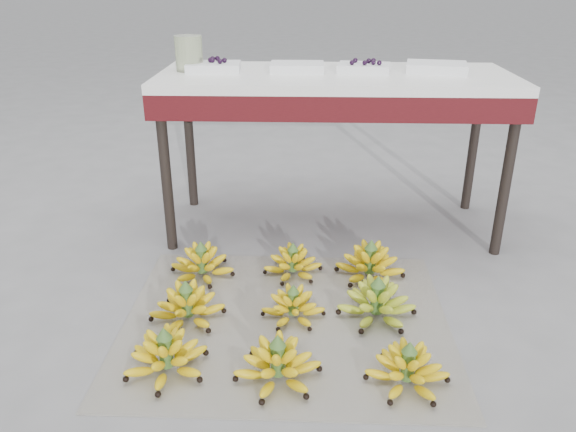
{
  "coord_description": "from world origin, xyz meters",
  "views": [
    {
      "loc": [
        0.01,
        -1.81,
        1.26
      ],
      "look_at": [
        -0.07,
        0.39,
        0.29
      ],
      "focal_mm": 35.0,
      "sensor_mm": 36.0,
      "label": 1
    }
  ],
  "objects_px": {
    "bunch_mid_left": "(187,306)",
    "glass_jar": "(189,53)",
    "bunch_front_center": "(278,364)",
    "tray_left": "(297,67)",
    "tray_far_right": "(436,67)",
    "bunch_back_left": "(202,264)",
    "bunch_front_right": "(407,369)",
    "bunch_front_left": "(166,356)",
    "tray_right": "(364,68)",
    "tray_far_left": "(214,67)",
    "newspaper_mat": "(286,321)",
    "bunch_back_right": "(370,264)",
    "bunch_mid_right": "(377,303)",
    "bunch_mid_center": "(293,306)",
    "vendor_table": "(334,92)",
    "bunch_back_center": "(293,263)"
  },
  "relations": [
    {
      "from": "bunch_front_right",
      "to": "tray_far_left",
      "type": "distance_m",
      "value": 1.67
    },
    {
      "from": "tray_right",
      "to": "bunch_back_left",
      "type": "bearing_deg",
      "value": -141.38
    },
    {
      "from": "bunch_front_right",
      "to": "tray_far_left",
      "type": "bearing_deg",
      "value": 141.84
    },
    {
      "from": "bunch_back_left",
      "to": "tray_far_right",
      "type": "bearing_deg",
      "value": 48.89
    },
    {
      "from": "bunch_front_left",
      "to": "vendor_table",
      "type": "distance_m",
      "value": 1.49
    },
    {
      "from": "newspaper_mat",
      "to": "tray_right",
      "type": "distance_m",
      "value": 1.27
    },
    {
      "from": "bunch_mid_right",
      "to": "tray_left",
      "type": "distance_m",
      "value": 1.21
    },
    {
      "from": "bunch_front_right",
      "to": "tray_far_left",
      "type": "relative_size",
      "value": 1.31
    },
    {
      "from": "tray_right",
      "to": "bunch_back_right",
      "type": "bearing_deg",
      "value": -88.14
    },
    {
      "from": "glass_jar",
      "to": "tray_left",
      "type": "bearing_deg",
      "value": -0.06
    },
    {
      "from": "vendor_table",
      "to": "tray_right",
      "type": "bearing_deg",
      "value": 8.89
    },
    {
      "from": "bunch_front_left",
      "to": "tray_right",
      "type": "relative_size",
      "value": 1.32
    },
    {
      "from": "bunch_front_center",
      "to": "bunch_back_left",
      "type": "bearing_deg",
      "value": 117.44
    },
    {
      "from": "bunch_front_center",
      "to": "tray_left",
      "type": "bearing_deg",
      "value": 87.08
    },
    {
      "from": "bunch_mid_right",
      "to": "glass_jar",
      "type": "relative_size",
      "value": 2.44
    },
    {
      "from": "bunch_front_center",
      "to": "tray_left",
      "type": "distance_m",
      "value": 1.47
    },
    {
      "from": "tray_left",
      "to": "tray_right",
      "type": "height_order",
      "value": "tray_right"
    },
    {
      "from": "glass_jar",
      "to": "bunch_front_right",
      "type": "bearing_deg",
      "value": -54.25
    },
    {
      "from": "tray_left",
      "to": "tray_far_right",
      "type": "height_order",
      "value": "tray_far_right"
    },
    {
      "from": "tray_far_left",
      "to": "glass_jar",
      "type": "xyz_separation_m",
      "value": [
        -0.12,
        0.01,
        0.06
      ]
    },
    {
      "from": "tray_far_left",
      "to": "bunch_mid_center",
      "type": "bearing_deg",
      "value": -65.19
    },
    {
      "from": "bunch_front_center",
      "to": "bunch_front_right",
      "type": "distance_m",
      "value": 0.42
    },
    {
      "from": "bunch_back_right",
      "to": "tray_far_right",
      "type": "distance_m",
      "value": 1.0
    },
    {
      "from": "newspaper_mat",
      "to": "tray_far_right",
      "type": "relative_size",
      "value": 4.02
    },
    {
      "from": "bunch_front_right",
      "to": "tray_far_left",
      "type": "xyz_separation_m",
      "value": [
        -0.79,
        1.25,
        0.76
      ]
    },
    {
      "from": "tray_far_right",
      "to": "tray_left",
      "type": "bearing_deg",
      "value": -179.68
    },
    {
      "from": "bunch_front_right",
      "to": "bunch_back_right",
      "type": "height_order",
      "value": "bunch_back_right"
    },
    {
      "from": "newspaper_mat",
      "to": "bunch_mid_right",
      "type": "relative_size",
      "value": 3.13
    },
    {
      "from": "bunch_mid_left",
      "to": "glass_jar",
      "type": "relative_size",
      "value": 1.97
    },
    {
      "from": "bunch_front_left",
      "to": "tray_left",
      "type": "xyz_separation_m",
      "value": [
        0.41,
        1.23,
        0.76
      ]
    },
    {
      "from": "bunch_front_left",
      "to": "tray_far_right",
      "type": "distance_m",
      "value": 1.8
    },
    {
      "from": "bunch_front_left",
      "to": "bunch_back_right",
      "type": "distance_m",
      "value": 1.0
    },
    {
      "from": "newspaper_mat",
      "to": "bunch_front_left",
      "type": "height_order",
      "value": "bunch_front_left"
    },
    {
      "from": "tray_left",
      "to": "bunch_front_right",
      "type": "bearing_deg",
      "value": -72.79
    },
    {
      "from": "bunch_back_left",
      "to": "bunch_back_right",
      "type": "xyz_separation_m",
      "value": [
        0.74,
        0.02,
        0.0
      ]
    },
    {
      "from": "tray_far_right",
      "to": "glass_jar",
      "type": "xyz_separation_m",
      "value": [
        -1.18,
        -0.0,
        0.06
      ]
    },
    {
      "from": "bunch_front_center",
      "to": "bunch_back_center",
      "type": "xyz_separation_m",
      "value": [
        0.03,
        0.7,
        -0.01
      ]
    },
    {
      "from": "bunch_back_left",
      "to": "glass_jar",
      "type": "distance_m",
      "value": 1.01
    },
    {
      "from": "bunch_mid_left",
      "to": "bunch_mid_center",
      "type": "height_order",
      "value": "bunch_mid_left"
    },
    {
      "from": "bunch_back_right",
      "to": "tray_far_left",
      "type": "height_order",
      "value": "tray_far_left"
    },
    {
      "from": "tray_far_right",
      "to": "bunch_front_left",
      "type": "bearing_deg",
      "value": -131.13
    },
    {
      "from": "bunch_front_center",
      "to": "tray_far_right",
      "type": "distance_m",
      "value": 1.63
    },
    {
      "from": "tray_far_left",
      "to": "tray_right",
      "type": "height_order",
      "value": "tray_far_left"
    },
    {
      "from": "vendor_table",
      "to": "tray_far_right",
      "type": "relative_size",
      "value": 5.39
    },
    {
      "from": "bunch_mid_left",
      "to": "bunch_mid_center",
      "type": "bearing_deg",
      "value": -4.44
    },
    {
      "from": "bunch_front_right",
      "to": "bunch_mid_right",
      "type": "relative_size",
      "value": 0.87
    },
    {
      "from": "bunch_back_right",
      "to": "tray_far_left",
      "type": "relative_size",
      "value": 1.41
    },
    {
      "from": "bunch_front_left",
      "to": "tray_far_left",
      "type": "height_order",
      "value": "tray_far_left"
    },
    {
      "from": "bunch_front_left",
      "to": "newspaper_mat",
      "type": "bearing_deg",
      "value": 22.53
    },
    {
      "from": "bunch_front_left",
      "to": "tray_right",
      "type": "bearing_deg",
      "value": 43.51
    }
  ]
}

